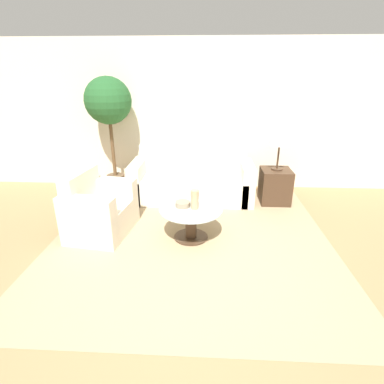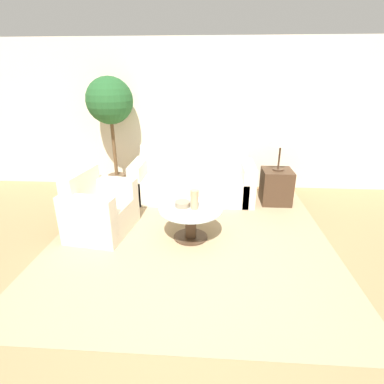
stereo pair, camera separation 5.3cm
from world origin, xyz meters
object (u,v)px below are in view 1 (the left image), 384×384
at_px(vase, 195,200).
at_px(potted_plant, 109,107).
at_px(sofa_main, 192,182).
at_px(bowl, 183,204).
at_px(coffee_table, 191,219).
at_px(table_lamp, 280,139).
at_px(armchair, 98,212).

bearing_deg(vase, potted_plant, 133.22).
xyz_separation_m(potted_plant, vase, (1.51, -1.60, -0.96)).
height_order(potted_plant, vase, potted_plant).
bearing_deg(potted_plant, sofa_main, -9.12).
relative_size(vase, bowl, 1.27).
height_order(potted_plant, bowl, potted_plant).
distance_m(potted_plant, bowl, 2.31).
relative_size(coffee_table, table_lamp, 1.29).
bearing_deg(sofa_main, coffee_table, -87.54).
distance_m(coffee_table, bowl, 0.22).
xyz_separation_m(vase, bowl, (-0.16, 0.06, -0.09)).
height_order(armchair, bowl, armchair).
height_order(coffee_table, bowl, bowl).
height_order(table_lamp, vase, table_lamp).
bearing_deg(vase, sofa_main, 94.44).
height_order(sofa_main, coffee_table, sofa_main).
distance_m(sofa_main, potted_plant, 1.87).
xyz_separation_m(sofa_main, bowl, (-0.05, -1.32, 0.17)).
bearing_deg(coffee_table, vase, -4.54).
height_order(coffee_table, vase, vase).
bearing_deg(bowl, armchair, 177.66).
bearing_deg(armchair, potted_plant, 15.33).
relative_size(table_lamp, potted_plant, 0.32).
xyz_separation_m(armchair, potted_plant, (-0.20, 1.50, 1.21)).
xyz_separation_m(sofa_main, table_lamp, (1.38, -0.11, 0.77)).
relative_size(table_lamp, vase, 2.53).
height_order(vase, bowl, vase).
distance_m(sofa_main, coffee_table, 1.38).
xyz_separation_m(sofa_main, vase, (0.11, -1.38, 0.26)).
distance_m(sofa_main, armchair, 1.75).
xyz_separation_m(armchair, vase, (1.31, -0.10, 0.25)).
relative_size(sofa_main, potted_plant, 1.02).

